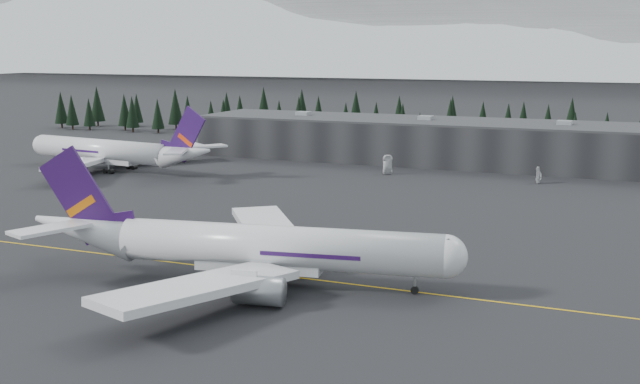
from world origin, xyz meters
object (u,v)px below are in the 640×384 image
at_px(jet_parked, 116,152).
at_px(gse_vehicle_b, 539,181).
at_px(jet_main, 241,246).
at_px(gse_vehicle_a, 387,171).
at_px(terminal, 458,142).

bearing_deg(jet_parked, gse_vehicle_b, -160.60).
relative_size(jet_main, gse_vehicle_a, 12.31).
height_order(jet_main, gse_vehicle_b, jet_main).
xyz_separation_m(jet_main, jet_parked, (-82.93, 80.58, -0.15)).
xyz_separation_m(gse_vehicle_a, gse_vehicle_b, (39.92, 0.88, -0.00)).
distance_m(jet_main, jet_parked, 115.63).
xyz_separation_m(terminal, jet_main, (-0.99, -132.29, -0.78)).
xyz_separation_m(jet_parked, gse_vehicle_b, (111.15, 24.64, -4.63)).
distance_m(gse_vehicle_a, gse_vehicle_b, 39.93).
xyz_separation_m(jet_main, gse_vehicle_a, (-11.70, 104.34, -4.78)).
height_order(terminal, jet_main, jet_main).
bearing_deg(jet_main, gse_vehicle_a, 86.48).
relative_size(jet_main, jet_parked, 1.02).
relative_size(gse_vehicle_a, gse_vehicle_b, 1.23).
height_order(jet_main, gse_vehicle_a, jet_main).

